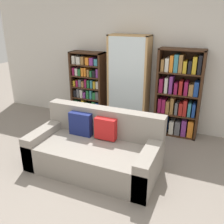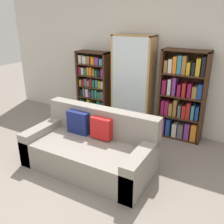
% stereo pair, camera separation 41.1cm
% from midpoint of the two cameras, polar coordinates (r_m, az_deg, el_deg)
% --- Properties ---
extents(ground_plane, '(16.00, 16.00, 0.00)m').
position_cam_midpoint_polar(ground_plane, '(3.45, -7.04, -17.58)').
color(ground_plane, gray).
extents(wall_back, '(6.71, 0.06, 2.70)m').
position_cam_midpoint_polar(wall_back, '(4.96, 9.66, 11.74)').
color(wall_back, beige).
rests_on(wall_back, ground).
extents(couch, '(1.88, 0.95, 0.84)m').
position_cam_midpoint_polar(couch, '(3.76, -1.74, -8.48)').
color(couch, gray).
rests_on(couch, ground).
extents(bookshelf_left, '(0.71, 0.32, 1.46)m').
position_cam_midpoint_polar(bookshelf_left, '(5.34, -1.90, 5.72)').
color(bookshelf_left, '#3D2314').
rests_on(bookshelf_left, ground).
extents(display_cabinet, '(0.78, 0.36, 1.82)m').
position_cam_midpoint_polar(display_cabinet, '(4.89, 7.25, 6.26)').
color(display_cabinet, tan).
rests_on(display_cabinet, ground).
extents(bookshelf_right, '(0.80, 0.32, 1.61)m').
position_cam_midpoint_polar(bookshelf_right, '(4.68, 18.19, 3.05)').
color(bookshelf_right, '#3D2314').
rests_on(bookshelf_right, ground).
extents(wine_bottle, '(0.07, 0.07, 0.41)m').
position_cam_midpoint_polar(wine_bottle, '(4.61, 8.51, -4.41)').
color(wine_bottle, black).
rests_on(wine_bottle, ground).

